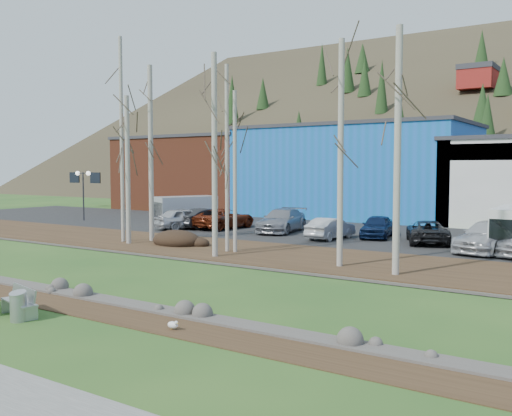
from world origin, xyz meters
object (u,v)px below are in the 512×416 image
Objects in this scene: street_lamp at (83,182)px; car_1 at (207,218)px; car_8 at (489,237)px; car_0 at (185,218)px; car_3 at (282,220)px; car_4 at (377,226)px; van_grey at (183,210)px; car_6 at (427,232)px; litter_bin at (18,308)px; car_2 at (224,218)px; bench_intact at (21,302)px; seagull at (173,325)px; car_5 at (331,228)px.

car_1 is at bearing -0.96° from street_lamp.
car_1 is at bearing -173.66° from car_8.
car_3 is (6.72, 2.16, 0.03)m from car_0.
street_lamp is 0.99× the size of car_4.
car_4 is at bearing 21.85° from van_grey.
car_0 is 0.93× the size of car_6.
van_grey is at bearing 121.20° from litter_bin.
litter_bin is 24.67m from car_2.
bench_intact is 0.44× the size of street_lamp.
street_lamp is at bearing -134.19° from van_grey.
car_8 is at bearing -159.78° from car_0.
car_8 is at bearing 178.31° from car_2.
litter_bin is 0.17× the size of car_6.
car_0 is (-16.03, 19.18, 0.72)m from seagull.
car_5 is at bearing -172.29° from car_8.
seagull is at bearing -40.72° from street_lamp.
car_8 is at bearing 79.78° from bench_intact.
car_0 is at bearing 132.07° from bench_intact.
car_3 is 1.00× the size of car_8.
car_4 reaches higher than car_6.
car_4 is 3.04m from car_5.
street_lamp is 0.95× the size of car_1.
car_5 reaches higher than bench_intact.
car_5 is 0.73× the size of car_8.
street_lamp reaches higher than litter_bin.
car_8 is at bearing 87.66° from seagull.
car_4 is 3.48m from car_6.
car_2 is (-13.93, 20.98, 0.69)m from seagull.
bench_intact is at bearing 128.35° from car_1.
seagull is at bearing 126.80° from car_2.
seagull is at bearing 149.43° from car_0.
car_8 reaches higher than seagull.
car_6 is at bearing -26.11° from car_4.
seagull is 23.29m from car_3.
litter_bin is at bearing 138.63° from car_0.
car_6 is at bearing 165.84° from car_8.
car_5 is (-4.89, 19.73, 0.62)m from seagull.
car_5 is at bearing -157.64° from car_0.
litter_bin is 0.20× the size of car_4.
car_8 is (13.57, -1.91, 0.00)m from car_3.
car_6 is 19.92m from van_grey.
street_lamp is at bearing -18.86° from car_6.
car_8 reaches higher than car_1.
car_3 is 13.71m from car_8.
car_0 is 0.86× the size of van_grey.
bench_intact is 30.88m from street_lamp.
street_lamp is 0.86× the size of car_6.
car_3 reaches higher than car_5.
street_lamp is 0.79× the size of car_2.
bench_intact is 0.38× the size of car_6.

